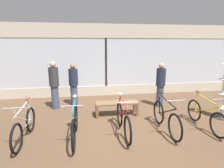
{
  "coord_description": "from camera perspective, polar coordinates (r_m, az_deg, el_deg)",
  "views": [
    {
      "loc": [
        -0.87,
        -4.3,
        2.32
      ],
      "look_at": [
        0.0,
        1.68,
        0.95
      ],
      "focal_mm": 28.0,
      "sensor_mm": 36.0,
      "label": 1
    }
  ],
  "objects": [
    {
      "name": "customer_by_window",
      "position": [
        6.83,
        -12.44,
        0.09
      ],
      "size": [
        0.47,
        0.47,
        1.63
      ],
      "color": "#424C6B",
      "rests_on": "ground_plane"
    },
    {
      "name": "accessory_rack",
      "position": [
        6.55,
        32.62,
        -3.2
      ],
      "size": [
        0.48,
        0.48,
        1.82
      ],
      "color": "#333333",
      "rests_on": "ground_plane"
    },
    {
      "name": "bicycle_far_right",
      "position": [
        5.64,
        28.09,
        -9.01
      ],
      "size": [
        0.46,
        1.71,
        1.01
      ],
      "color": "black",
      "rests_on": "ground_plane"
    },
    {
      "name": "bicycle_left",
      "position": [
        4.54,
        -12.05,
        -12.61
      ],
      "size": [
        0.46,
        1.74,
        1.05
      ],
      "color": "black",
      "rests_on": "ground_plane"
    },
    {
      "name": "customer_mid_floor",
      "position": [
        6.64,
        -18.35,
        -0.03
      ],
      "size": [
        0.46,
        0.46,
        1.75
      ],
      "color": "#424C6B",
      "rests_on": "ground_plane"
    },
    {
      "name": "ground_plane",
      "position": [
        4.97,
        2.88,
        -15.11
      ],
      "size": [
        24.0,
        24.0,
        0.0
      ],
      "primitive_type": "plane",
      "color": "brown"
    },
    {
      "name": "display_bench",
      "position": [
        5.84,
        1.55,
        -6.7
      ],
      "size": [
        1.4,
        0.44,
        0.45
      ],
      "color": "brown",
      "rests_on": "ground_plane"
    },
    {
      "name": "customer_near_rack",
      "position": [
        6.79,
        15.56,
        0.02
      ],
      "size": [
        0.48,
        0.48,
        1.67
      ],
      "color": "#424C6B",
      "rests_on": "ground_plane"
    },
    {
      "name": "bicycle_far_left",
      "position": [
        4.89,
        -26.67,
        -12.17
      ],
      "size": [
        0.46,
        1.66,
        1.02
      ],
      "color": "black",
      "rests_on": "ground_plane"
    },
    {
      "name": "bicycle_right",
      "position": [
        5.03,
        17.16,
        -10.44
      ],
      "size": [
        0.46,
        1.7,
        1.03
      ],
      "color": "black",
      "rests_on": "ground_plane"
    },
    {
      "name": "shop_back_wall",
      "position": [
        7.94,
        -1.97,
        7.84
      ],
      "size": [
        12.0,
        0.08,
        3.2
      ],
      "color": "beige",
      "rests_on": "ground_plane"
    },
    {
      "name": "bicycle_center",
      "position": [
        4.69,
        3.65,
        -11.59
      ],
      "size": [
        0.46,
        1.72,
        1.03
      ],
      "color": "black",
      "rests_on": "ground_plane"
    }
  ]
}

